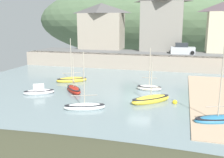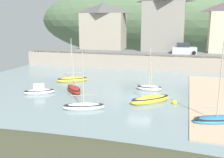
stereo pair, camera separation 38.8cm
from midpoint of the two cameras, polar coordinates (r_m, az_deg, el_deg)
The scene contains 14 objects.
ground at distance 18.44m, azimuth 5.05°, elevation -12.36°, with size 48.00×41.00×0.61m.
quay_seawall at distance 44.23m, azimuth 9.76°, elevation 3.84°, with size 48.00×9.40×2.40m.
hillside_backdrop at distance 81.47m, azimuth 11.42°, elevation 12.58°, with size 80.00×44.00×23.71m.
waterfront_building_left at distance 53.88m, azimuth -2.55°, elevation 11.63°, with size 9.00×5.07×9.17m.
waterfront_building_centre at distance 51.42m, azimuth 10.79°, elevation 12.31°, with size 7.96×6.16×10.86m.
fishing_boat_green at distance 24.10m, azimuth -6.52°, elevation -6.04°, with size 4.00×2.50×5.49m.
sailboat_white_hull at distance 35.13m, azimuth -9.19°, elevation -0.14°, with size 4.12×3.07×5.97m.
sailboat_nearest_shore at distance 22.56m, azimuth 21.82°, elevation -8.22°, with size 4.16×2.79×6.66m.
sailboat_blue_trim at distance 30.08m, azimuth -8.80°, elevation -2.30°, with size 3.16×3.39×4.28m.
motorboat_with_cabin at distance 30.11m, azimuth -16.17°, elevation -2.60°, with size 3.45×2.66×1.26m.
dinghy_open_wooden at distance 26.20m, azimuth 8.14°, elevation -4.49°, with size 4.18×3.98×4.25m.
sailboat_far_left at distance 30.91m, azimuth 7.83°, elevation -1.90°, with size 2.90×1.31×5.12m.
parked_car_near_slipway at distance 46.97m, azimuth 15.03°, elevation 6.37°, with size 4.25×2.10×1.95m.
mooring_buoy at distance 26.26m, azimuth 13.28°, elevation -5.01°, with size 0.48×0.48×0.48m.
Camera 1 is at (4.14, -26.08, 7.91)m, focal length 41.44 mm.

